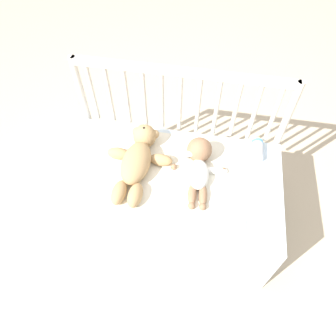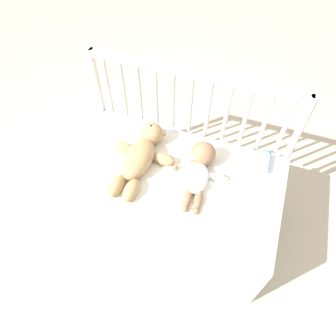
% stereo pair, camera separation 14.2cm
% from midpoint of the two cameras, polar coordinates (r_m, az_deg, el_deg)
% --- Properties ---
extents(ground_plane, '(12.00, 12.00, 0.00)m').
position_cam_midpoint_polar(ground_plane, '(1.84, 2.20, -9.70)').
color(ground_plane, '#C6B293').
extents(crib_mattress, '(1.11, 0.63, 0.43)m').
position_cam_midpoint_polar(crib_mattress, '(1.65, 2.44, -6.15)').
color(crib_mattress, silver).
rests_on(crib_mattress, ground_plane).
extents(crib_rail, '(1.11, 0.04, 0.82)m').
position_cam_midpoint_polar(crib_rail, '(1.59, 6.82, 10.56)').
color(crib_rail, beige).
rests_on(crib_rail, ground_plane).
extents(blanket, '(0.81, 0.54, 0.01)m').
position_cam_midpoint_polar(blanket, '(1.48, 2.03, -1.06)').
color(blanket, silver).
rests_on(blanket, crib_mattress).
extents(teddy_bear, '(0.34, 0.47, 0.12)m').
position_cam_midpoint_polar(teddy_bear, '(1.48, -2.55, 2.32)').
color(teddy_bear, tan).
rests_on(teddy_bear, crib_mattress).
extents(baby, '(0.30, 0.38, 0.13)m').
position_cam_midpoint_polar(baby, '(1.45, 8.90, -0.08)').
color(baby, white).
rests_on(baby, crib_mattress).
extents(baby_bottle, '(0.06, 0.15, 0.06)m').
position_cam_midpoint_polar(baby_bottle, '(1.59, 20.31, 1.37)').
color(baby_bottle, white).
rests_on(baby_bottle, crib_mattress).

